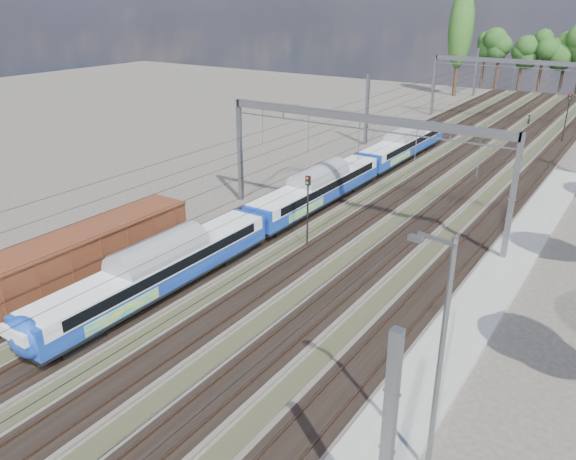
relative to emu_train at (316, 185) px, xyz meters
The scene contains 10 objects.
track_bed 14.47m from the emu_train, 71.68° to the left, with size 21.00×130.00×0.34m.
platform 20.17m from the emu_train, 34.68° to the right, with size 3.00×70.00×0.30m, color gray.
catenary 22.20m from the emu_train, 77.20° to the left, with size 25.65×130.00×9.00m.
poplar 68.02m from the emu_train, 98.54° to the left, with size 4.40×4.40×19.04m.
emu_train is the anchor object (origin of this frame).
freight_boxcar 20.36m from the emu_train, 102.78° to the right, with size 3.02×14.59×3.76m.
worker 47.20m from the emu_train, 80.85° to the left, with size 0.57×0.37×1.56m, color black.
signal_near 7.91m from the emu_train, 63.70° to the right, with size 0.35×0.32×5.44m.
signal_far 40.43m from the emu_train, 70.75° to the left, with size 0.43×0.40×6.07m.
lamp_post 29.31m from the emu_train, 50.82° to the right, with size 1.66×0.38×9.93m.
Camera 1 is at (18.59, -7.63, 16.92)m, focal length 35.00 mm.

